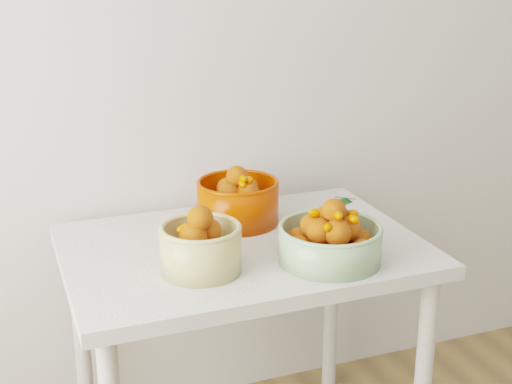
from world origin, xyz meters
The scene contains 4 objects.
table centered at (-0.30, 1.60, 0.65)m, with size 1.00×0.70×0.75m.
bowl_cream centered at (-0.46, 1.47, 0.82)m, with size 0.28×0.28×0.18m.
bowl_green centered at (-0.12, 1.41, 0.81)m, with size 0.31×0.31×0.18m.
bowl_orange centered at (-0.25, 1.77, 0.82)m, with size 0.31×0.31×0.18m.
Camera 1 is at (-0.93, -0.16, 1.54)m, focal length 50.00 mm.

